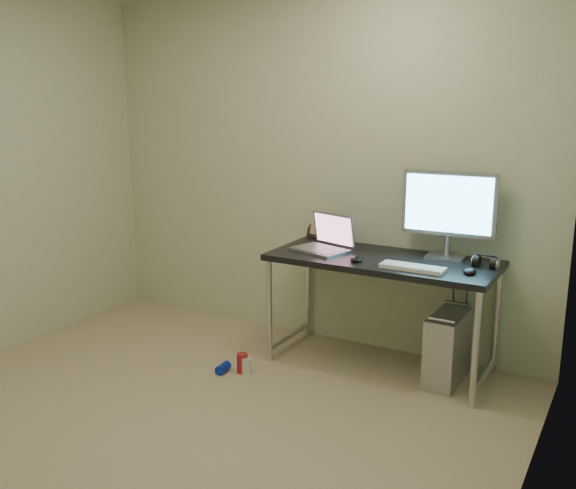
{
  "coord_description": "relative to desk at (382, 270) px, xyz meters",
  "views": [
    {
      "loc": [
        2.1,
        -2.34,
        1.78
      ],
      "look_at": [
        0.17,
        1.08,
        0.85
      ],
      "focal_mm": 40.0,
      "sensor_mm": 36.0,
      "label": 1
    }
  ],
  "objects": [
    {
      "name": "floor",
      "position": [
        -0.67,
        -1.43,
        -0.66
      ],
      "size": [
        3.5,
        3.5,
        0.0
      ],
      "primitive_type": "plane",
      "color": "tan",
      "rests_on": "ground"
    },
    {
      "name": "monitor",
      "position": [
        0.36,
        0.19,
        0.41
      ],
      "size": [
        0.6,
        0.18,
        0.56
      ],
      "rotation": [
        0.0,
        0.0,
        0.05
      ],
      "color": "#A4A5AB",
      "rests_on": "desk"
    },
    {
      "name": "can_blue",
      "position": [
        -0.85,
        -0.6,
        -0.63
      ],
      "size": [
        0.07,
        0.12,
        0.06
      ],
      "primitive_type": "cylinder",
      "rotation": [
        1.57,
        0.0,
        0.1
      ],
      "color": "#0B24BB",
      "rests_on": "ground"
    },
    {
      "name": "can_red",
      "position": [
        -0.74,
        -0.54,
        -0.6
      ],
      "size": [
        0.09,
        0.09,
        0.13
      ],
      "primitive_type": "cylinder",
      "rotation": [
        0.0,
        0.0,
        -0.39
      ],
      "color": "#A91D1F",
      "rests_on": "ground"
    },
    {
      "name": "cable_a",
      "position": [
        0.41,
        0.27,
        -0.26
      ],
      "size": [
        0.01,
        0.16,
        0.69
      ],
      "primitive_type": "cylinder",
      "rotation": [
        0.21,
        0.0,
        0.0
      ],
      "color": "black",
      "rests_on": "ground"
    },
    {
      "name": "mouse_left",
      "position": [
        -0.11,
        -0.16,
        0.11
      ],
      "size": [
        0.11,
        0.14,
        0.04
      ],
      "primitive_type": "ellipsoid",
      "rotation": [
        0.0,
        0.0,
        0.3
      ],
      "color": "black",
      "rests_on": "desk"
    },
    {
      "name": "headphones",
      "position": [
        0.63,
        0.09,
        0.11
      ],
      "size": [
        0.15,
        0.09,
        0.1
      ],
      "rotation": [
        0.0,
        0.0,
        -0.07
      ],
      "color": "black",
      "rests_on": "desk"
    },
    {
      "name": "tower_computer",
      "position": [
        0.46,
        -0.01,
        -0.44
      ],
      "size": [
        0.2,
        0.43,
        0.48
      ],
      "rotation": [
        0.0,
        0.0,
        -0.02
      ],
      "color": "#B3B3B8",
      "rests_on": "ground"
    },
    {
      "name": "desk",
      "position": [
        0.0,
        0.0,
        0.0
      ],
      "size": [
        1.45,
        0.64,
        0.75
      ],
      "color": "black",
      "rests_on": "ground"
    },
    {
      "name": "keyboard",
      "position": [
        0.26,
        -0.18,
        0.1
      ],
      "size": [
        0.39,
        0.13,
        0.02
      ],
      "primitive_type": "cube",
      "rotation": [
        0.0,
        0.0,
        -0.01
      ],
      "color": "white",
      "rests_on": "desk"
    },
    {
      "name": "picture_frame",
      "position": [
        -0.59,
        0.29,
        0.18
      ],
      "size": [
        0.25,
        0.15,
        0.2
      ],
      "primitive_type": "cube",
      "rotation": [
        -0.21,
        0.0,
        -0.34
      ],
      "color": "black",
      "rests_on": "desk"
    },
    {
      "name": "webcam",
      "position": [
        -0.41,
        0.29,
        0.18
      ],
      "size": [
        0.05,
        0.03,
        0.13
      ],
      "rotation": [
        0.0,
        0.0,
        -0.05
      ],
      "color": "silver",
      "rests_on": "desk"
    },
    {
      "name": "mouse_right",
      "position": [
        0.58,
        -0.1,
        0.11
      ],
      "size": [
        0.1,
        0.13,
        0.04
      ],
      "primitive_type": "ellipsoid",
      "rotation": [
        0.0,
        0.0,
        0.18
      ],
      "color": "black",
      "rests_on": "desk"
    },
    {
      "name": "wall_back",
      "position": [
        -0.67,
        0.32,
        0.59
      ],
      "size": [
        3.5,
        0.02,
        2.5
      ],
      "primitive_type": "cube",
      "color": "beige",
      "rests_on": "ground"
    },
    {
      "name": "cable_b",
      "position": [
        0.5,
        0.25,
        -0.28
      ],
      "size": [
        0.02,
        0.11,
        0.71
      ],
      "primitive_type": "cylinder",
      "rotation": [
        0.14,
        0.0,
        0.09
      ],
      "color": "black",
      "rests_on": "ground"
    },
    {
      "name": "laptop",
      "position": [
        -0.41,
        0.0,
        0.14
      ],
      "size": [
        0.41,
        0.37,
        0.24
      ],
      "rotation": [
        0.0,
        0.0,
        -0.28
      ],
      "color": "#A4A5AB",
      "rests_on": "desk"
    },
    {
      "name": "can_white",
      "position": [
        -0.7,
        -0.54,
        -0.61
      ],
      "size": [
        0.08,
        0.08,
        0.11
      ],
      "primitive_type": "cylinder",
      "rotation": [
        0.0,
        0.0,
        -0.34
      ],
      "color": "silver",
      "rests_on": "ground"
    },
    {
      "name": "wall_right",
      "position": [
        1.08,
        -1.43,
        0.59
      ],
      "size": [
        0.02,
        3.5,
        2.5
      ],
      "primitive_type": "cube",
      "color": "beige",
      "rests_on": "ground"
    }
  ]
}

